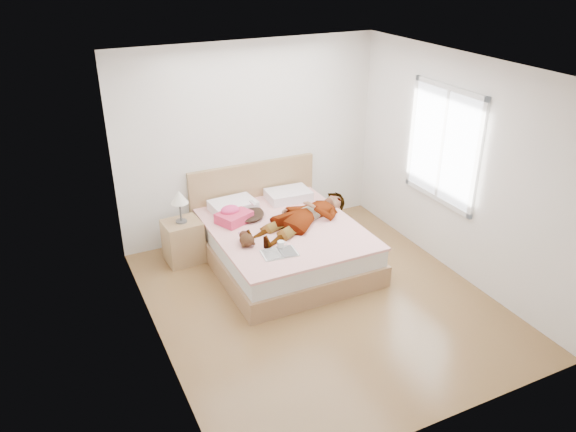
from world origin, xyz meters
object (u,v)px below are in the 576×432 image
at_px(woman, 303,213).
at_px(phone, 253,203).
at_px(magazine, 279,253).
at_px(coffee_mug, 281,245).
at_px(towel, 233,216).
at_px(plush_toy, 246,239).
at_px(bed, 282,240).
at_px(nightstand, 183,238).

relative_size(woman, phone, 16.61).
bearing_deg(phone, magazine, -118.70).
xyz_separation_m(phone, coffee_mug, (-0.03, -0.91, -0.14)).
relative_size(towel, plush_toy, 1.87).
relative_size(magazine, plush_toy, 1.60).
height_order(coffee_mug, plush_toy, plush_toy).
xyz_separation_m(towel, plush_toy, (-0.08, -0.63, -0.01)).
relative_size(bed, coffee_mug, 16.75).
bearing_deg(plush_toy, coffee_mug, -37.32).
bearing_deg(magazine, phone, 84.22).
bearing_deg(coffee_mug, woman, 43.83).
xyz_separation_m(woman, coffee_mug, (-0.53, -0.51, -0.07)).
height_order(magazine, plush_toy, plush_toy).
bearing_deg(woman, plush_toy, -95.82).
relative_size(bed, nightstand, 2.16).
relative_size(coffee_mug, plush_toy, 0.47).
distance_m(phone, plush_toy, 0.76).
bearing_deg(plush_toy, phone, 61.50).
height_order(woman, towel, woman).
distance_m(coffee_mug, plush_toy, 0.41).
height_order(woman, nightstand, nightstand).
distance_m(phone, bed, 0.60).
bearing_deg(bed, phone, 123.92).
relative_size(woman, towel, 3.36).
height_order(bed, magazine, bed).
xyz_separation_m(towel, magazine, (0.18, -0.98, -0.08)).
relative_size(towel, magazine, 1.17).
bearing_deg(phone, plush_toy, -141.42).
height_order(coffee_mug, nightstand, nightstand).
bearing_deg(woman, magazine, -67.44).
height_order(towel, magazine, towel).
relative_size(phone, nightstand, 0.10).
bearing_deg(woman, towel, -138.16).
bearing_deg(bed, plush_toy, -152.04).
relative_size(coffee_mug, nightstand, 0.13).
relative_size(bed, plush_toy, 7.89).
height_order(woman, bed, bed).
height_order(phone, bed, bed).
xyz_separation_m(bed, nightstand, (-1.13, 0.52, 0.04)).
xyz_separation_m(woman, towel, (-0.78, 0.37, -0.03)).
distance_m(towel, magazine, 1.00).
relative_size(magazine, nightstand, 0.44).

